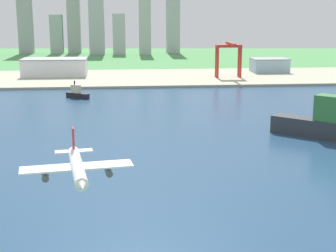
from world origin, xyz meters
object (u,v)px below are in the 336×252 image
Objects in this scene: container_barge at (326,123)px; warehouse_main at (55,67)px; tugboat_small at (77,93)px; port_crane_red at (229,52)px; airplane_landing at (77,167)px; warehouse_annex at (269,65)px.

warehouse_main is at bearing 122.97° from container_barge.
port_crane_red is (151.28, 104.17, 25.53)m from tugboat_small.
warehouse_main is at bearing 169.85° from port_crane_red.
container_barge is (130.50, 127.43, -16.83)m from airplane_landing.
container_barge is at bearing -100.38° from warehouse_annex.
port_crane_red is (-2.53, 257.46, 20.47)m from container_barge.
tugboat_small is 0.39× the size of container_barge.
port_crane_red is at bearing 90.56° from container_barge.
airplane_landing is 0.73× the size of container_barge.
port_crane_red reaches higher than container_barge.
warehouse_main is at bearing 97.91° from airplane_landing.
warehouse_annex is at bearing 35.62° from tugboat_small.
tugboat_small is 0.29× the size of warehouse_main.
warehouse_annex is (244.14, 12.54, -1.57)m from warehouse_main.
warehouse_main reaches higher than warehouse_annex.
container_barge is 1.28× the size of port_crane_red.
airplane_landing is 0.94× the size of port_crane_red.
warehouse_main is (-186.04, 33.29, -17.75)m from port_crane_red.
warehouse_main reaches higher than tugboat_small.
warehouse_main is 1.69× the size of warehouse_annex.
port_crane_red is (127.97, 384.89, 3.64)m from airplane_landing.
airplane_landing is 183.17m from container_barge.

